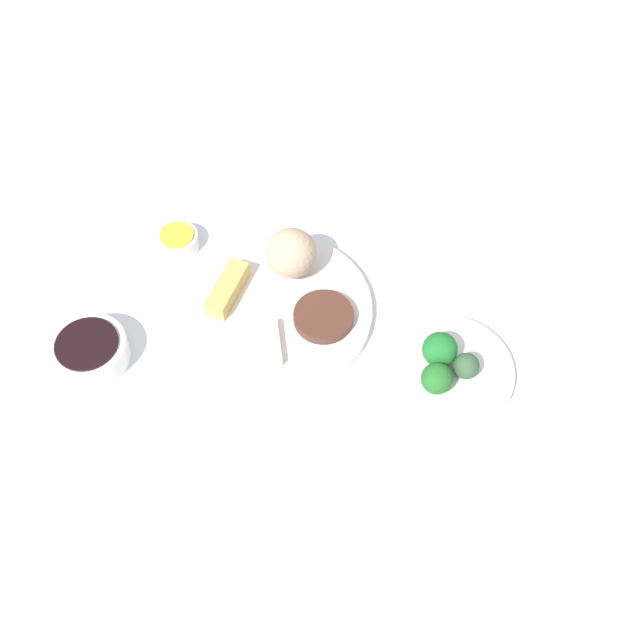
{
  "coord_description": "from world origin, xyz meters",
  "views": [
    {
      "loc": [
        -0.06,
        -0.64,
        0.98
      ],
      "look_at": [
        0.11,
        -0.03,
        0.06
      ],
      "focal_mm": 43.04,
      "sensor_mm": 36.0,
      "label": 1
    }
  ],
  "objects": [
    {
      "name": "tabletop",
      "position": [
        0.0,
        0.0,
        0.01
      ],
      "size": [
        2.2,
        2.2,
        0.02
      ],
      "primitive_type": "cube",
      "color": "white",
      "rests_on": "ground"
    },
    {
      "name": "sauce_ramekin_hot_mustard_liquid",
      "position": [
        -0.07,
        0.2,
        0.05
      ],
      "size": [
        0.05,
        0.05,
        0.0
      ],
      "primitive_type": "cylinder",
      "color": "yellow",
      "rests_on": "sauce_ramekin_hot_mustard"
    },
    {
      "name": "broccoli_plate",
      "position": [
        0.27,
        -0.14,
        0.03
      ],
      "size": [
        0.19,
        0.19,
        0.01
      ],
      "primitive_type": "cylinder",
      "color": "white",
      "rests_on": "tabletop"
    },
    {
      "name": "stir_fry_heap",
      "position": [
        0.11,
        -0.01,
        0.04
      ],
      "size": [
        0.09,
        0.09,
        0.02
      ],
      "primitive_type": "cylinder",
      "color": "#512C20",
      "rests_on": "main_plate"
    },
    {
      "name": "crab_rangoon_wonton",
      "position": [
        0.01,
        -0.03,
        0.04
      ],
      "size": [
        0.08,
        0.08,
        0.02
      ],
      "primitive_type": "cube",
      "rotation": [
        0.0,
        0.0,
        -0.13
      ],
      "color": "beige",
      "rests_on": "main_plate"
    },
    {
      "name": "broccoli_floret_1",
      "position": [
        0.24,
        -0.16,
        0.06
      ],
      "size": [
        0.05,
        0.05,
        0.05
      ],
      "primitive_type": "sphere",
      "color": "#246A26",
      "rests_on": "broccoli_plate"
    },
    {
      "name": "rice_scoop",
      "position": [
        0.09,
        0.1,
        0.08
      ],
      "size": [
        0.08,
        0.08,
        0.08
      ],
      "primitive_type": "sphere",
      "color": "tan",
      "rests_on": "main_plate"
    },
    {
      "name": "broccoli_floret_0",
      "position": [
        0.29,
        -0.15,
        0.05
      ],
      "size": [
        0.04,
        0.04,
        0.04
      ],
      "primitive_type": "sphere",
      "color": "#385737",
      "rests_on": "broccoli_plate"
    },
    {
      "name": "sauce_ramekin_hot_mustard",
      "position": [
        -0.07,
        0.2,
        0.03
      ],
      "size": [
        0.07,
        0.07,
        0.03
      ],
      "primitive_type": "cylinder",
      "color": "white",
      "rests_on": "tabletop"
    },
    {
      "name": "broccoli_floret_2",
      "position": [
        0.26,
        -0.12,
        0.06
      ],
      "size": [
        0.05,
        0.05,
        0.05
      ],
      "primitive_type": "sphere",
      "color": "#20732B",
      "rests_on": "broccoli_plate"
    },
    {
      "name": "main_plate",
      "position": [
        0.05,
        0.03,
        0.03
      ],
      "size": [
        0.3,
        0.3,
        0.02
      ],
      "primitive_type": "cylinder",
      "color": "white",
      "rests_on": "tabletop"
    },
    {
      "name": "spring_roll",
      "position": [
        -0.01,
        0.07,
        0.05
      ],
      "size": [
        0.08,
        0.1,
        0.03
      ],
      "primitive_type": "cube",
      "rotation": [
        0.0,
        0.0,
        0.94
      ],
      "color": "tan",
      "rests_on": "main_plate"
    },
    {
      "name": "soy_sauce_bowl",
      "position": [
        -0.23,
        0.02,
        0.04
      ],
      "size": [
        0.11,
        0.11,
        0.04
      ],
      "primitive_type": "cylinder",
      "color": "white",
      "rests_on": "tabletop"
    },
    {
      "name": "soy_sauce_bowl_liquid",
      "position": [
        -0.23,
        0.02,
        0.06
      ],
      "size": [
        0.09,
        0.09,
        0.0
      ],
      "primitive_type": "cylinder",
      "color": "black",
      "rests_on": "soy_sauce_bowl"
    }
  ]
}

